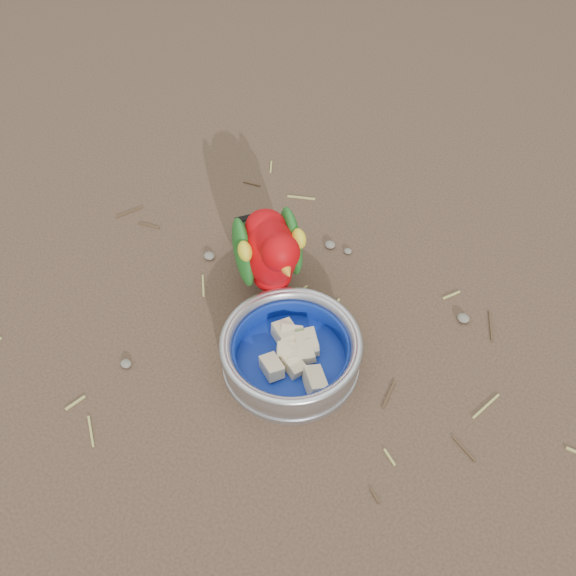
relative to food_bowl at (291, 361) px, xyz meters
The scene contains 6 objects.
ground 0.09m from the food_bowl, 86.74° to the right, with size 60.00×60.00×0.00m, color #4A3528.
food_bowl is the anchor object (origin of this frame).
bowl_wall 0.03m from the food_bowl, ahead, with size 0.21×0.21×0.04m, color #B2B2BA, non-canonical shape.
fruit_wedges 0.02m from the food_bowl, behind, with size 0.12×0.12×0.03m, color beige, non-canonical shape.
lory_parrot 0.16m from the food_bowl, 138.62° to the left, with size 0.11×0.22×0.18m, color #B30308, non-canonical shape.
ground_debris 0.09m from the food_bowl, 65.98° to the right, with size 0.90×0.80×0.01m, color tan, non-canonical shape.
Camera 1 is at (0.31, -0.36, 0.82)m, focal length 40.00 mm.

